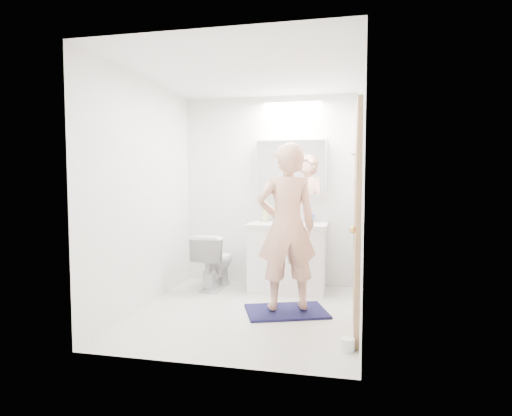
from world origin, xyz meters
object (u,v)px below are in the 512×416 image
(soap_bottle_b, at_px, (278,214))
(medicine_cabinet, at_px, (291,167))
(vanity_cabinet, at_px, (288,258))
(soap_bottle_a, at_px, (265,212))
(toilet_paper_roll, at_px, (347,345))
(toilet, at_px, (214,261))
(person, at_px, (287,227))
(toothbrush_cup, at_px, (310,218))

(soap_bottle_b, bearing_deg, medicine_cabinet, 10.63)
(vanity_cabinet, xyz_separation_m, soap_bottle_b, (-0.15, 0.18, 0.52))
(soap_bottle_b, bearing_deg, soap_bottle_a, -169.64)
(soap_bottle_a, relative_size, toilet_paper_roll, 2.07)
(medicine_cabinet, distance_m, toilet_paper_roll, 2.53)
(toilet, bearing_deg, medicine_cabinet, -156.73)
(person, height_order, toothbrush_cup, person)
(soap_bottle_a, bearing_deg, vanity_cabinet, -25.48)
(vanity_cabinet, bearing_deg, medicine_cabinet, 87.49)
(medicine_cabinet, height_order, toilet, medicine_cabinet)
(soap_bottle_a, bearing_deg, soap_bottle_b, 10.36)
(toilet, bearing_deg, soap_bottle_a, -152.00)
(medicine_cabinet, bearing_deg, toilet_paper_roll, -69.97)
(vanity_cabinet, bearing_deg, soap_bottle_a, 154.52)
(soap_bottle_a, bearing_deg, person, -67.58)
(person, bearing_deg, soap_bottle_a, -87.43)
(toilet, distance_m, person, 1.38)
(vanity_cabinet, bearing_deg, person, -82.79)
(soap_bottle_a, xyz_separation_m, soap_bottle_b, (0.16, 0.03, -0.02))
(soap_bottle_b, xyz_separation_m, toothbrush_cup, (0.41, -0.02, -0.04))
(vanity_cabinet, xyz_separation_m, toilet, (-0.90, -0.11, -0.05))
(medicine_cabinet, distance_m, toothbrush_cup, 0.68)
(toilet, height_order, soap_bottle_a, soap_bottle_a)
(person, xyz_separation_m, soap_bottle_b, (-0.26, 1.06, 0.03))
(toilet_paper_roll, bearing_deg, toothbrush_cup, 103.63)
(medicine_cabinet, height_order, toothbrush_cup, medicine_cabinet)
(vanity_cabinet, bearing_deg, soap_bottle_b, 129.93)
(medicine_cabinet, relative_size, toilet, 1.28)
(vanity_cabinet, relative_size, toilet_paper_roll, 8.18)
(person, relative_size, toilet_paper_roll, 15.13)
(toilet, relative_size, toothbrush_cup, 6.38)
(toothbrush_cup, bearing_deg, medicine_cabinet, 168.69)
(soap_bottle_a, height_order, toilet_paper_roll, soap_bottle_a)
(soap_bottle_a, distance_m, toothbrush_cup, 0.58)
(toilet, distance_m, toilet_paper_roll, 2.31)
(toothbrush_cup, xyz_separation_m, toilet_paper_roll, (0.46, -1.90, -0.82))
(soap_bottle_b, relative_size, toothbrush_cup, 1.69)
(person, bearing_deg, medicine_cabinet, -104.49)
(toilet, xyz_separation_m, person, (1.01, -0.77, 0.53))
(toothbrush_cup, bearing_deg, toilet, -166.63)
(person, height_order, soap_bottle_b, person)
(toilet, xyz_separation_m, soap_bottle_a, (0.58, 0.27, 0.59))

